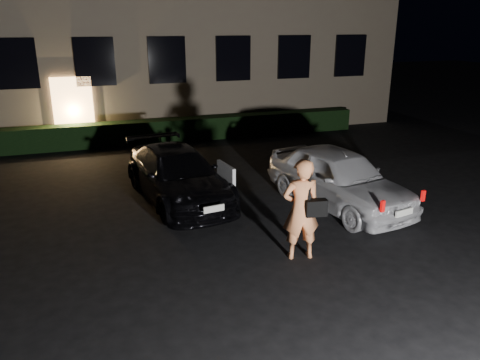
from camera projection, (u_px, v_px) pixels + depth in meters
name	position (u px, v px, depth m)	size (l,w,h in m)	color
ground	(278.00, 271.00, 8.61)	(80.00, 80.00, 0.00)	black
hedge	(172.00, 130.00, 17.92)	(15.00, 0.70, 0.85)	black
sedan	(178.00, 175.00, 11.92)	(2.44, 4.71, 1.30)	black
hatch	(338.00, 177.00, 11.48)	(2.53, 4.52, 1.45)	silver
man	(301.00, 209.00, 8.80)	(0.83, 0.58, 1.99)	#E38752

